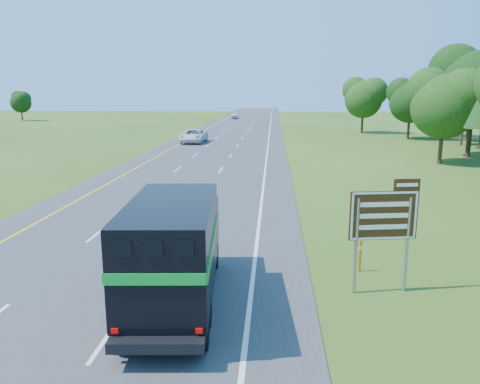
{
  "coord_description": "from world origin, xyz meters",
  "views": [
    {
      "loc": [
        6.14,
        -9.17,
        6.38
      ],
      "look_at": [
        4.49,
        14.01,
        1.4
      ],
      "focal_mm": 35.0,
      "sensor_mm": 36.0,
      "label": 1
    }
  ],
  "objects": [
    {
      "name": "lane_markings",
      "position": [
        0.0,
        50.0,
        0.04
      ],
      "size": [
        11.15,
        260.0,
        0.01
      ],
      "color": "yellow",
      "rests_on": "road"
    },
    {
      "name": "white_suv",
      "position": [
        -4.01,
        50.03,
        0.91
      ],
      "size": [
        2.93,
        6.26,
        1.73
      ],
      "primitive_type": "imported",
      "rotation": [
        0.0,
        0.0,
        -0.01
      ],
      "color": "silver",
      "rests_on": "road"
    },
    {
      "name": "exit_sign",
      "position": [
        9.68,
        5.34,
        2.43
      ],
      "size": [
        2.19,
        0.42,
        3.74
      ],
      "rotation": [
        0.0,
        0.0,
        0.16
      ],
      "color": "gray",
      "rests_on": "ground"
    },
    {
      "name": "far_car",
      "position": [
        -3.31,
        104.98,
        0.79
      ],
      "size": [
        1.91,
        4.43,
        1.49
      ],
      "primitive_type": "imported",
      "rotation": [
        0.0,
        0.0,
        0.03
      ],
      "color": "silver",
      "rests_on": "road"
    },
    {
      "name": "ground",
      "position": [
        0.0,
        0.0,
        0.0
      ],
      "size": [
        300.0,
        300.0,
        0.0
      ],
      "primitive_type": "plane",
      "color": "#2C4B14",
      "rests_on": "ground"
    },
    {
      "name": "horse_truck",
      "position": [
        3.25,
        3.95,
        1.82
      ],
      "size": [
        2.88,
        7.67,
        3.33
      ],
      "rotation": [
        0.0,
        0.0,
        0.07
      ],
      "color": "black",
      "rests_on": "road"
    },
    {
      "name": "delineator",
      "position": [
        9.34,
        7.09,
        0.62
      ],
      "size": [
        0.09,
        0.05,
        1.16
      ],
      "color": "#D9590B",
      "rests_on": "ground"
    },
    {
      "name": "road",
      "position": [
        0.0,
        50.0,
        0.02
      ],
      "size": [
        15.0,
        260.0,
        0.04
      ],
      "primitive_type": "cube",
      "color": "#38383A",
      "rests_on": "ground"
    }
  ]
}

